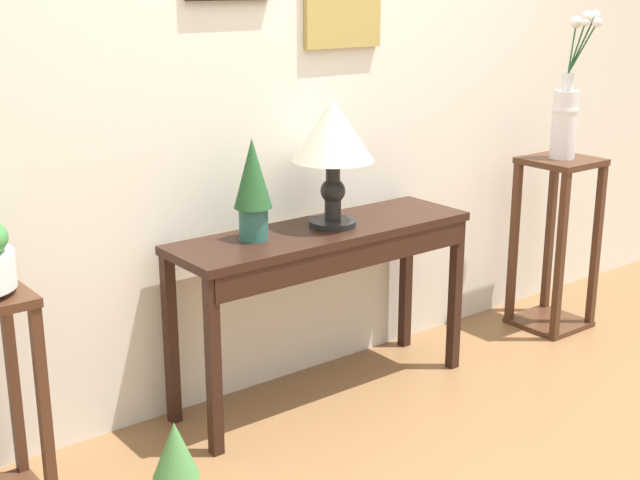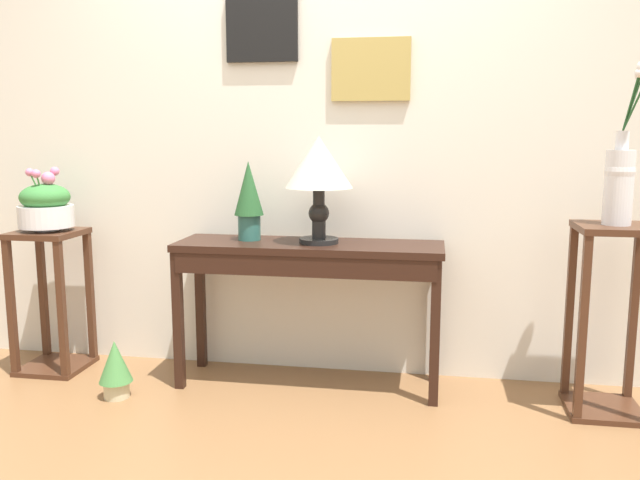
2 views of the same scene
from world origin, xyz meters
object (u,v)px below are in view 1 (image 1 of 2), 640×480
Objects in this scene: flower_vase_tall_right at (566,111)px; potted_plant_floor at (176,457)px; pedestal_stand_right at (555,244)px; console_table at (326,254)px; table_lamp at (333,137)px; potted_plant_on_console at (253,184)px.

potted_plant_floor is (-2.30, -0.23, -0.95)m from flower_vase_tall_right.
potted_plant_floor is at bearing -174.31° from pedestal_stand_right.
table_lamp is at bearing 24.26° from console_table.
pedestal_stand_right is at bearing 152.88° from flower_vase_tall_right.
potted_plant_on_console is at bearing 175.38° from pedestal_stand_right.
table_lamp is at bearing 175.60° from flower_vase_tall_right.
table_lamp is 0.60× the size of pedestal_stand_right.
console_table reaches higher than potted_plant_floor.
pedestal_stand_right is at bearing -4.62° from potted_plant_on_console.
flower_vase_tall_right reaches higher than potted_plant_floor.
flower_vase_tall_right is at bearing 5.62° from potted_plant_floor.
pedestal_stand_right is at bearing -4.32° from table_lamp.
pedestal_stand_right is 3.03× the size of potted_plant_floor.
console_table is 0.48m from table_lamp.
potted_plant_floor is (-0.94, -0.33, -0.95)m from table_lamp.
potted_plant_on_console reaches higher than console_table.
table_lamp is at bearing 19.31° from potted_plant_floor.
console_table is 1.49m from flower_vase_tall_right.
potted_plant_floor is at bearing -147.59° from potted_plant_on_console.
table_lamp reaches higher than potted_plant_floor.
console_table is 1.89× the size of flower_vase_tall_right.
flower_vase_tall_right reaches higher than pedestal_stand_right.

